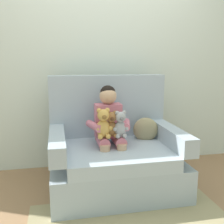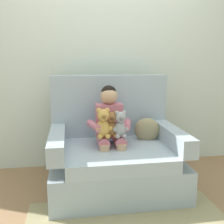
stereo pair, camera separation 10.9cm
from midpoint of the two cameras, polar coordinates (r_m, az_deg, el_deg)
The scene contains 8 objects.
ground_plane at distance 2.82m, azimuth 1.91°, elevation -15.83°, with size 8.00×8.00×0.00m, color #936D4C.
back_wall at distance 3.27m, azimuth -0.54°, elevation 11.44°, with size 6.00×0.10×2.60m, color silver.
armchair at distance 2.75m, azimuth 1.72°, elevation -9.12°, with size 1.25×0.96×1.11m.
seated_child at distance 2.66m, azimuth 0.72°, elevation -2.41°, with size 0.45×0.39×0.82m.
plush_honey at distance 2.51m, azimuth -0.61°, elevation -2.55°, with size 0.17×0.14×0.28m.
plush_brown at distance 2.54m, azimuth 1.08°, elevation -2.73°, with size 0.15×0.12×0.25m.
plush_grey at distance 2.53m, azimuth 3.02°, elevation -2.76°, with size 0.15×0.12×0.25m.
throw_pillow at distance 2.88m, azimuth 8.46°, elevation -3.79°, with size 0.26×0.12×0.26m, color #998C66.
Camera 2 is at (-0.44, -2.48, 1.27)m, focal length 43.39 mm.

